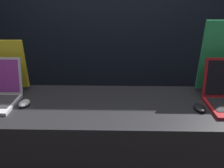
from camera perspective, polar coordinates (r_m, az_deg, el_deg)
name	(u,v)px	position (r m, az deg, el deg)	size (l,w,h in m)	color
wall_back	(115,7)	(2.51, 0.76, 19.41)	(8.00, 0.05, 2.80)	black
display_counter	(113,153)	(1.75, 0.21, -17.69)	(2.08, 0.61, 0.86)	black
mouse_front	(24,103)	(1.59, -21.91, -4.66)	(0.07, 0.10, 0.03)	#B2B2B7
promo_stand_front	(4,67)	(1.84, -26.34, 4.04)	(0.33, 0.07, 0.39)	black
mouse_back	(200,108)	(1.54, 21.94, -5.76)	(0.07, 0.11, 0.03)	black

